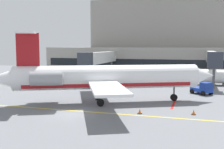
% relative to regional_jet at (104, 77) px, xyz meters
% --- Properties ---
extents(ground, '(120.00, 120.00, 0.11)m').
position_rel_regional_jet_xyz_m(ground, '(-1.34, -6.50, -3.33)').
color(ground, slate).
extents(terminal_building, '(65.07, 15.82, 19.59)m').
position_rel_regional_jet_xyz_m(terminal_building, '(3.67, 42.16, 4.34)').
color(terminal_building, gray).
rests_on(terminal_building, ground).
extents(jet_bridge_west, '(2.40, 19.57, 6.01)m').
position_rel_regional_jet_xyz_m(jet_bridge_west, '(-8.65, 22.98, 1.36)').
color(jet_bridge_west, silver).
rests_on(jet_bridge_west, ground).
extents(jet_bridge_east, '(2.40, 19.47, 6.27)m').
position_rel_regional_jet_xyz_m(jet_bridge_east, '(14.10, 23.03, 1.61)').
color(jet_bridge_east, silver).
rests_on(jet_bridge_east, ground).
extents(regional_jet, '(27.59, 21.34, 8.88)m').
position_rel_regional_jet_xyz_m(regional_jet, '(0.00, 0.00, 0.00)').
color(regional_jet, white).
rests_on(regional_jet, ground).
extents(pushback_tractor, '(3.41, 3.35, 1.84)m').
position_rel_regional_jet_xyz_m(pushback_tractor, '(12.24, 10.19, -2.43)').
color(pushback_tractor, '#19389E').
rests_on(pushback_tractor, ground).
extents(fuel_tank, '(8.00, 2.70, 2.88)m').
position_rel_regional_jet_xyz_m(fuel_tank, '(14.66, 21.28, -1.68)').
color(fuel_tank, white).
rests_on(fuel_tank, ground).
extents(safety_cone_alpha, '(0.47, 0.47, 0.55)m').
position_rel_regional_jet_xyz_m(safety_cone_alpha, '(-9.73, 9.17, -3.03)').
color(safety_cone_alpha, orange).
rests_on(safety_cone_alpha, ground).
extents(safety_cone_bravo, '(0.47, 0.47, 0.55)m').
position_rel_regional_jet_xyz_m(safety_cone_bravo, '(5.45, -4.27, -3.03)').
color(safety_cone_bravo, orange).
rests_on(safety_cone_bravo, ground).
extents(safety_cone_charlie, '(0.47, 0.47, 0.55)m').
position_rel_regional_jet_xyz_m(safety_cone_charlie, '(10.99, -3.02, -3.03)').
color(safety_cone_charlie, orange).
rests_on(safety_cone_charlie, ground).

